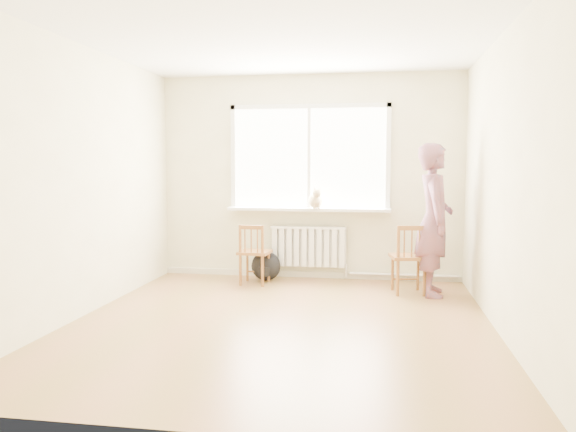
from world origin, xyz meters
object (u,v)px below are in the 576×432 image
at_px(chair_left, 254,254).
at_px(backpack, 266,266).
at_px(chair_right, 409,259).
at_px(person, 434,220).
at_px(cat, 316,200).

distance_m(chair_left, backpack, 0.35).
xyz_separation_m(chair_right, person, (0.27, -0.01, 0.47)).
relative_size(chair_left, chair_right, 0.94).
height_order(chair_left, chair_right, chair_right).
xyz_separation_m(cat, backpack, (-0.64, -0.11, -0.87)).
xyz_separation_m(chair_left, cat, (0.74, 0.38, 0.68)).
relative_size(chair_right, backpack, 2.12).
relative_size(chair_right, cat, 1.99).
bearing_deg(chair_right, chair_left, -16.51).
bearing_deg(chair_right, person, 168.89).
distance_m(chair_right, person, 0.54).
relative_size(person, cat, 4.26).
xyz_separation_m(person, cat, (-1.44, 0.61, 0.18)).
height_order(chair_left, cat, cat).
bearing_deg(chair_right, cat, -37.04).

